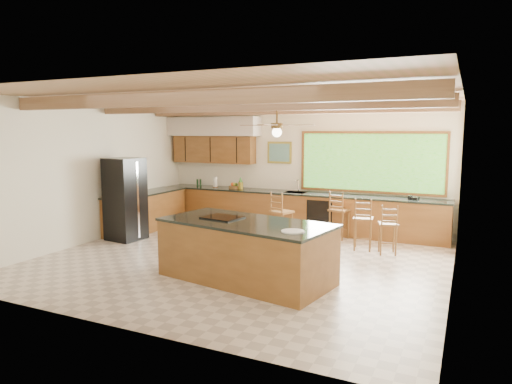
% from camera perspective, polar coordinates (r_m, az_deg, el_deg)
% --- Properties ---
extents(ground, '(7.20, 7.20, 0.00)m').
position_cam_1_polar(ground, '(8.57, -1.89, -8.51)').
color(ground, beige).
rests_on(ground, ground).
extents(room_shell, '(7.27, 6.54, 3.02)m').
position_cam_1_polar(room_shell, '(8.90, -1.01, 6.54)').
color(room_shell, white).
rests_on(room_shell, ground).
extents(counter_run, '(7.12, 3.10, 1.23)m').
position_cam_1_polar(counter_run, '(11.03, 0.24, -2.38)').
color(counter_run, brown).
rests_on(counter_run, ground).
extents(island, '(2.94, 1.75, 0.98)m').
position_cam_1_polar(island, '(7.37, -1.28, -7.33)').
color(island, brown).
rests_on(island, ground).
extents(refrigerator, '(0.77, 0.75, 1.80)m').
position_cam_1_polar(refrigerator, '(10.40, -16.03, -0.86)').
color(refrigerator, black).
rests_on(refrigerator, ground).
extents(bar_stool_a, '(0.50, 0.50, 1.10)m').
position_cam_1_polar(bar_stool_a, '(9.72, 3.11, -2.62)').
color(bar_stool_a, brown).
rests_on(bar_stool_a, ground).
extents(bar_stool_b, '(0.44, 0.44, 0.99)m').
position_cam_1_polar(bar_stool_b, '(9.16, 16.12, -3.98)').
color(bar_stool_b, brown).
rests_on(bar_stool_b, ground).
extents(bar_stool_c, '(0.45, 0.45, 1.08)m').
position_cam_1_polar(bar_stool_c, '(10.20, 10.30, -2.34)').
color(bar_stool_c, brown).
rests_on(bar_stool_c, ground).
extents(bar_stool_d, '(0.43, 0.43, 1.06)m').
position_cam_1_polar(bar_stool_d, '(9.36, 13.18, -3.36)').
color(bar_stool_d, brown).
rests_on(bar_stool_d, ground).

